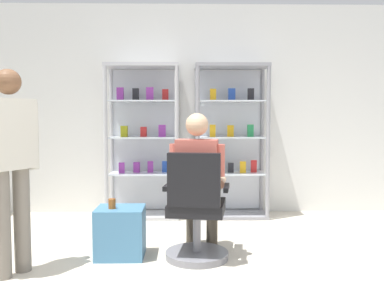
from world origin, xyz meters
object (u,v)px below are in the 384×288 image
display_cabinet_left (143,140)px  storage_crate (120,232)px  seated_shopkeeper (198,177)px  standing_customer (10,158)px  tea_glass (112,204)px  display_cabinet_right (230,140)px  office_chair (196,216)px

display_cabinet_left → storage_crate: size_ratio=4.26×
seated_shopkeeper → standing_customer: standing_customer is taller
seated_shopkeeper → storage_crate: seated_shopkeeper is taller
tea_glass → display_cabinet_right: bearing=52.0°
standing_customer → display_cabinet_right: bearing=44.7°
seated_shopkeeper → storage_crate: bearing=-175.9°
display_cabinet_right → storage_crate: (-1.16, -1.54, -0.74)m
display_cabinet_right → seated_shopkeeper: display_cabinet_right is taller
seated_shopkeeper → tea_glass: size_ratio=14.69×
display_cabinet_left → standing_customer: 2.12m
standing_customer → storage_crate: bearing=26.8°
display_cabinet_right → standing_customer: 2.75m
display_cabinet_right → seated_shopkeeper: (-0.46, -1.48, -0.25)m
storage_crate → office_chair: bearing=-9.3°
seated_shopkeeper → tea_glass: 0.80m
display_cabinet_right → storage_crate: bearing=-127.1°
display_cabinet_left → storage_crate: bearing=-92.2°
office_chair → tea_glass: size_ratio=10.93×
display_cabinet_right → office_chair: size_ratio=1.98×
office_chair → tea_glass: office_chair is taller
seated_shopkeeper → storage_crate: size_ratio=2.89×
seated_shopkeeper → display_cabinet_right: bearing=72.9°
seated_shopkeeper → storage_crate: 0.86m
display_cabinet_left → display_cabinet_right: same height
office_chair → seated_shopkeeper: size_ratio=0.74×
display_cabinet_right → storage_crate: display_cabinet_right is taller
display_cabinet_left → seated_shopkeeper: 1.64m
seated_shopkeeper → standing_customer: (-1.50, -0.45, 0.22)m
tea_glass → display_cabinet_left: bearing=85.4°
office_chair → seated_shopkeeper: bearing=81.2°
tea_glass → standing_customer: size_ratio=0.05×
standing_customer → tea_glass: bearing=26.7°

